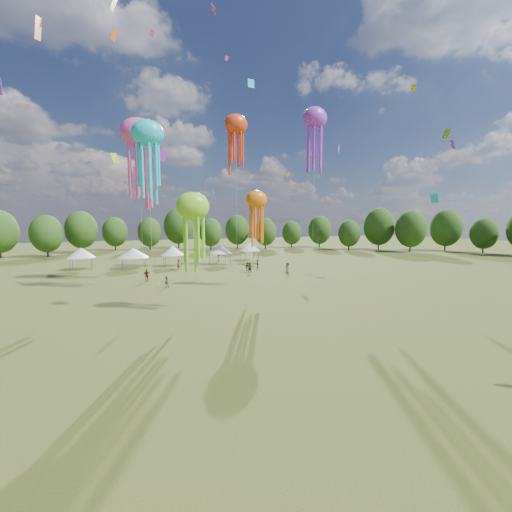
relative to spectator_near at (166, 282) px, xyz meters
name	(u,v)px	position (x,y,z in m)	size (l,w,h in m)	color
ground	(391,394)	(7.50, -33.21, -0.77)	(300.00, 300.00, 0.00)	#384416
spectator_near	(166,282)	(0.00, 0.00, 0.00)	(0.75, 0.59, 1.55)	gray
spectators_far	(234,266)	(13.32, 10.59, 0.12)	(24.58, 22.37, 1.91)	gray
festival_tents	(172,250)	(4.02, 21.93, 2.45)	(39.26, 8.76, 4.37)	#47474C
show_kites	(222,149)	(9.89, 5.44, 19.73)	(36.92, 28.85, 30.65)	#1BCCEC
small_kites	(201,97)	(7.29, 8.49, 28.17)	(76.63, 64.40, 46.54)	#1BCCEC
treeline	(165,233)	(3.63, 29.31, 5.77)	(201.57, 95.24, 13.43)	#38281C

